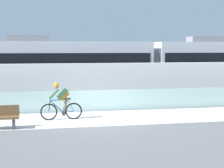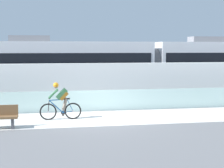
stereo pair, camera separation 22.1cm
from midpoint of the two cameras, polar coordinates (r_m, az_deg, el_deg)
The scene contains 8 objects.
ground_plane at distance 15.03m, azimuth -2.35°, elevation -5.73°, with size 200.00×200.00×0.00m, color slate.
bike_path_deck at distance 15.03m, azimuth -2.35°, elevation -5.71°, with size 32.00×3.20×0.01m, color silver.
glass_parapet at distance 16.75m, azimuth -3.27°, elevation -2.77°, with size 32.00×0.05×1.01m, color silver.
concrete_barrier_wall at distance 18.44m, azimuth -4.00°, elevation -0.03°, with size 32.00×0.36×2.25m, color white.
tram_rail_near at distance 21.03m, azimuth -4.76°, elevation -2.38°, with size 32.00×0.08×0.01m, color #595654.
tram_rail_far at distance 22.44m, azimuth -5.14°, elevation -1.85°, with size 32.00×0.08×0.01m, color #595654.
tram at distance 22.42m, azimuth 6.27°, elevation 2.98°, with size 22.56×2.54×3.81m.
cyclist_on_bike at distance 14.75m, azimuth -8.85°, elevation -2.93°, with size 1.77×0.58×1.61m.
Camera 1 is at (-2.22, -14.55, 3.04)m, focal length 54.92 mm.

